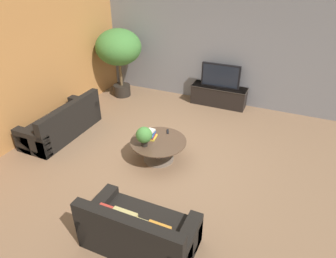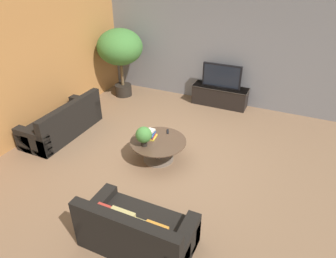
# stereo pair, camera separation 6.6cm
# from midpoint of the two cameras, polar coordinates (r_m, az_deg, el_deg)

# --- Properties ---
(ground_plane) EXTENTS (24.00, 24.00, 0.00)m
(ground_plane) POSITION_cam_midpoint_polar(r_m,az_deg,el_deg) (6.35, -0.73, -5.37)
(ground_plane) COLOR brown
(back_wall_stone) EXTENTS (7.40, 0.12, 3.00)m
(back_wall_stone) POSITION_cam_midpoint_polar(r_m,az_deg,el_deg) (8.52, 8.62, 15.03)
(back_wall_stone) COLOR slate
(back_wall_stone) RESTS_ON ground
(side_wall_left) EXTENTS (0.12, 7.40, 3.00)m
(side_wall_left) POSITION_cam_midpoint_polar(r_m,az_deg,el_deg) (7.62, -23.52, 11.03)
(side_wall_left) COLOR #B2753D
(side_wall_left) RESTS_ON ground
(media_console) EXTENTS (1.53, 0.50, 0.54)m
(media_console) POSITION_cam_midpoint_polar(r_m,az_deg,el_deg) (8.56, 9.42, 6.34)
(media_console) COLOR black
(media_console) RESTS_ON ground
(television) EXTENTS (1.06, 0.13, 0.64)m
(television) POSITION_cam_midpoint_polar(r_m,az_deg,el_deg) (8.34, 9.75, 9.95)
(television) COLOR black
(television) RESTS_ON media_console
(coffee_table) EXTENTS (1.14, 1.14, 0.46)m
(coffee_table) POSITION_cam_midpoint_polar(r_m,az_deg,el_deg) (6.11, -2.13, -3.32)
(coffee_table) COLOR #756656
(coffee_table) RESTS_ON ground
(couch_by_wall) EXTENTS (0.84, 1.97, 0.84)m
(couch_by_wall) POSITION_cam_midpoint_polar(r_m,az_deg,el_deg) (7.42, -19.69, 0.98)
(couch_by_wall) COLOR black
(couch_by_wall) RESTS_ON ground
(couch_near_entry) EXTENTS (1.61, 0.84, 0.84)m
(couch_near_entry) POSITION_cam_midpoint_polar(r_m,az_deg,el_deg) (4.53, -6.06, -18.90)
(couch_near_entry) COLOR black
(couch_near_entry) RESTS_ON ground
(potted_palm_tall) EXTENTS (1.28, 1.28, 1.96)m
(potted_palm_tall) POSITION_cam_midpoint_polar(r_m,az_deg,el_deg) (8.79, -9.60, 14.74)
(potted_palm_tall) COLOR black
(potted_palm_tall) RESTS_ON ground
(potted_plant_tabletop) EXTENTS (0.32, 0.32, 0.41)m
(potted_plant_tabletop) POSITION_cam_midpoint_polar(r_m,az_deg,el_deg) (5.78, -4.91, -1.21)
(potted_plant_tabletop) COLOR black
(potted_plant_tabletop) RESTS_ON coffee_table
(book_stack) EXTENTS (0.30, 0.30, 0.16)m
(book_stack) POSITION_cam_midpoint_polar(r_m,az_deg,el_deg) (6.13, -3.86, -1.02)
(book_stack) COLOR gold
(book_stack) RESTS_ON coffee_table
(remote_black) EXTENTS (0.10, 0.16, 0.02)m
(remote_black) POSITION_cam_midpoint_polar(r_m,az_deg,el_deg) (6.32, -0.36, -0.49)
(remote_black) COLOR black
(remote_black) RESTS_ON coffee_table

